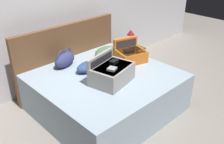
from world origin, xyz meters
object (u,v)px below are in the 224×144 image
object	(u,v)px
pillow_near_headboard	(90,66)
table_lamp	(131,34)
duffel_bag	(65,59)
pillow_center_head	(107,51)
bed	(106,92)
hard_case_large	(112,73)
nightstand	(130,59)
hard_case_medium	(130,54)

from	to	relation	value
pillow_near_headboard	table_lamp	distance (m)	1.33
duffel_bag	pillow_center_head	xyz separation A→B (m)	(0.75, -0.14, -0.04)
table_lamp	pillow_near_headboard	bearing A→B (deg)	-163.96
bed	pillow_near_headboard	size ratio (longest dim) A/B	3.99
pillow_center_head	hard_case_large	bearing A→B (deg)	-128.90
duffel_bag	pillow_near_headboard	size ratio (longest dim) A/B	0.95
hard_case_large	nightstand	distance (m)	1.61
hard_case_medium	pillow_center_head	bearing A→B (deg)	122.78
bed	hard_case_medium	world-z (taller)	hard_case_medium
bed	pillow_near_headboard	distance (m)	0.46
pillow_center_head	nightstand	bearing A→B (deg)	10.34
pillow_center_head	table_lamp	xyz separation A→B (m)	(0.72, 0.13, 0.10)
table_lamp	bed	bearing A→B (deg)	-152.44
bed	table_lamp	size ratio (longest dim) A/B	5.28
table_lamp	hard_case_large	bearing A→B (deg)	-147.01
bed	pillow_center_head	distance (m)	0.79
bed	nightstand	bearing A→B (deg)	27.56
pillow_near_headboard	table_lamp	world-z (taller)	table_lamp
pillow_center_head	table_lamp	world-z (taller)	table_lamp
hard_case_medium	pillow_near_headboard	size ratio (longest dim) A/B	1.09
hard_case_medium	pillow_center_head	xyz separation A→B (m)	(-0.12, 0.41, -0.04)
pillow_near_headboard	table_lamp	xyz separation A→B (m)	(1.28, 0.37, 0.10)
nightstand	table_lamp	world-z (taller)	table_lamp
hard_case_medium	nightstand	xyz separation A→B (m)	(0.60, 0.54, -0.45)
pillow_near_headboard	table_lamp	bearing A→B (deg)	16.04
hard_case_medium	table_lamp	size ratio (longest dim) A/B	1.44
duffel_bag	pillow_center_head	world-z (taller)	duffel_bag
duffel_bag	bed	bearing A→B (deg)	-68.92
hard_case_medium	pillow_near_headboard	world-z (taller)	hard_case_medium
bed	pillow_center_head	xyz separation A→B (m)	(0.50, 0.50, 0.36)
bed	nightstand	xyz separation A→B (m)	(1.22, 0.64, -0.05)
bed	nightstand	world-z (taller)	bed
hard_case_large	pillow_center_head	bearing A→B (deg)	38.02
duffel_bag	nightstand	world-z (taller)	duffel_bag
hard_case_medium	bed	bearing A→B (deg)	-155.29
hard_case_large	table_lamp	xyz separation A→B (m)	(1.29, 0.84, 0.03)
pillow_near_headboard	nightstand	world-z (taller)	pillow_near_headboard
duffel_bag	table_lamp	bearing A→B (deg)	-0.46
pillow_center_head	nightstand	world-z (taller)	pillow_center_head
pillow_center_head	nightstand	size ratio (longest dim) A/B	0.96
bed	pillow_center_head	bearing A→B (deg)	45.44
bed	hard_case_large	bearing A→B (deg)	-110.10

